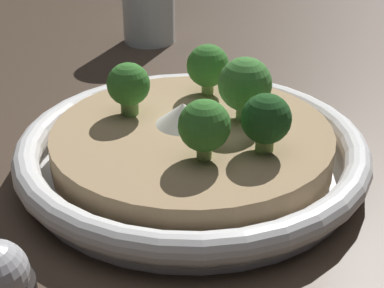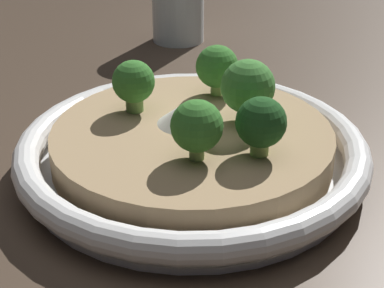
{
  "view_description": "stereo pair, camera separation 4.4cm",
  "coord_description": "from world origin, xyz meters",
  "views": [
    {
      "loc": [
        0.23,
        0.31,
        0.23
      ],
      "look_at": [
        0.0,
        0.0,
        0.02
      ],
      "focal_mm": 55.0,
      "sensor_mm": 36.0,
      "label": 1
    },
    {
      "loc": [
        0.19,
        0.34,
        0.23
      ],
      "look_at": [
        0.0,
        0.0,
        0.02
      ],
      "focal_mm": 55.0,
      "sensor_mm": 36.0,
      "label": 2
    }
  ],
  "objects": [
    {
      "name": "cheese_sprinkle",
      "position": [
        -0.0,
        -0.01,
        0.04
      ],
      "size": [
        0.04,
        0.04,
        0.02
      ],
      "color": "white",
      "rests_on": "risotto_bowl"
    },
    {
      "name": "risotto_bowl",
      "position": [
        0.0,
        0.0,
        0.02
      ],
      "size": [
        0.26,
        0.26,
        0.03
      ],
      "color": "white",
      "rests_on": "ground_plane"
    },
    {
      "name": "ground_plane",
      "position": [
        0.0,
        0.0,
        0.0
      ],
      "size": [
        6.0,
        6.0,
        0.0
      ],
      "primitive_type": "plane",
      "color": "#47382B"
    },
    {
      "name": "broccoli_front_left",
      "position": [
        -0.05,
        -0.05,
        0.06
      ],
      "size": [
        0.04,
        0.04,
        0.04
      ],
      "color": "#84A856",
      "rests_on": "risotto_bowl"
    },
    {
      "name": "broccoli_back_left",
      "position": [
        -0.04,
        0.01,
        0.06
      ],
      "size": [
        0.04,
        0.04,
        0.05
      ],
      "color": "#668E47",
      "rests_on": "risotto_bowl"
    },
    {
      "name": "broccoli_back",
      "position": [
        -0.02,
        0.06,
        0.06
      ],
      "size": [
        0.03,
        0.03,
        0.04
      ],
      "color": "#84A856",
      "rests_on": "risotto_bowl"
    },
    {
      "name": "broccoli_back_right",
      "position": [
        0.02,
        0.04,
        0.06
      ],
      "size": [
        0.04,
        0.04,
        0.04
      ],
      "color": "#84A856",
      "rests_on": "risotto_bowl"
    },
    {
      "name": "broccoli_front_right",
      "position": [
        0.02,
        -0.05,
        0.06
      ],
      "size": [
        0.03,
        0.03,
        0.04
      ],
      "color": "#668E47",
      "rests_on": "risotto_bowl"
    }
  ]
}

